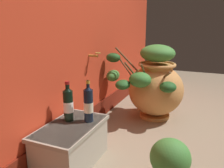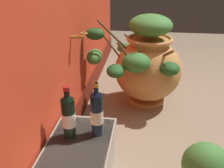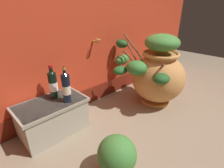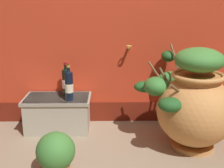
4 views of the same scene
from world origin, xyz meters
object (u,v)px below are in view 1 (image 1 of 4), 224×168
(terracotta_urn, at_px, (154,85))
(wine_bottle_left, at_px, (88,104))
(wine_bottle_middle, at_px, (68,103))
(potted_shrub, at_px, (170,160))

(terracotta_urn, height_order, wine_bottle_left, terracotta_urn)
(terracotta_urn, xyz_separation_m, wine_bottle_middle, (-1.10, 0.44, 0.07))
(terracotta_urn, relative_size, wine_bottle_middle, 2.71)
(wine_bottle_left, bearing_deg, wine_bottle_middle, 106.50)
(terracotta_urn, distance_m, wine_bottle_middle, 1.19)
(terracotta_urn, bearing_deg, wine_bottle_left, 165.10)
(wine_bottle_left, xyz_separation_m, potted_shrub, (-0.02, -0.65, -0.32))
(wine_bottle_left, relative_size, wine_bottle_middle, 1.03)
(wine_bottle_left, bearing_deg, terracotta_urn, -14.90)
(terracotta_urn, distance_m, wine_bottle_left, 1.09)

